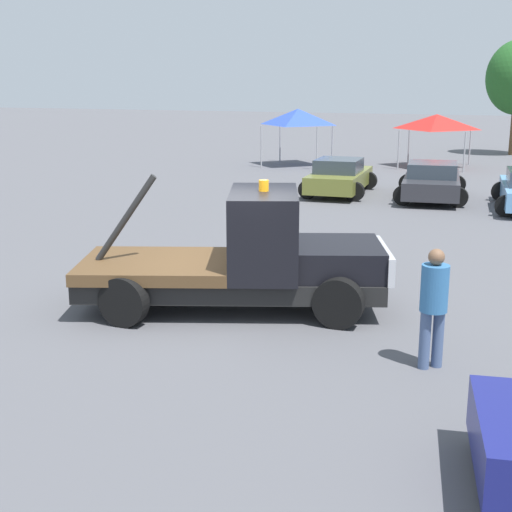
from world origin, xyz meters
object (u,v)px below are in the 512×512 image
at_px(person_near_truck, 434,300).
at_px(parked_car_olive, 339,177).
at_px(canopy_tent_blue, 298,117).
at_px(traffic_cone, 256,253).
at_px(parked_car_charcoal, 432,181).
at_px(tow_truck, 249,260).
at_px(canopy_tent_red, 437,122).

xyz_separation_m(person_near_truck, parked_car_olive, (-5.40, 15.65, -0.40)).
height_order(person_near_truck, canopy_tent_blue, canopy_tent_blue).
bearing_deg(traffic_cone, person_near_truck, -46.16).
bearing_deg(traffic_cone, parked_car_olive, 94.22).
distance_m(parked_car_charcoal, traffic_cone, 11.19).
bearing_deg(person_near_truck, traffic_cone, -175.08).
distance_m(tow_truck, parked_car_charcoal, 14.08).
height_order(parked_car_olive, parked_car_charcoal, same).
bearing_deg(canopy_tent_blue, tow_truck, -74.61).
relative_size(parked_car_olive, parked_car_charcoal, 0.93).
xyz_separation_m(parked_car_charcoal, canopy_tent_red, (-1.13, 9.95, 1.54)).
bearing_deg(parked_car_olive, person_near_truck, -163.93).
xyz_separation_m(person_near_truck, canopy_tent_blue, (-9.66, 23.95, 1.34)).
bearing_deg(canopy_tent_blue, canopy_tent_red, 14.42).
distance_m(parked_car_olive, canopy_tent_blue, 9.49).
distance_m(canopy_tent_red, traffic_cone, 20.97).
relative_size(tow_truck, parked_car_charcoal, 1.25).
xyz_separation_m(person_near_truck, traffic_cone, (-4.60, 4.79, -0.79)).
height_order(person_near_truck, traffic_cone, person_near_truck).
xyz_separation_m(tow_truck, canopy_tent_blue, (-6.13, 22.28, 1.44)).
height_order(tow_truck, parked_car_olive, tow_truck).
height_order(person_near_truck, parked_car_charcoal, person_near_truck).
bearing_deg(canopy_tent_red, tow_truck, -90.88).
relative_size(canopy_tent_blue, traffic_cone, 5.24).
bearing_deg(canopy_tent_blue, parked_car_olive, -62.80).
height_order(person_near_truck, canopy_tent_red, canopy_tent_red).
bearing_deg(traffic_cone, canopy_tent_blue, 104.80).
bearing_deg(tow_truck, parked_car_olive, 78.24).
bearing_deg(traffic_cone, parked_car_charcoal, 76.70).
relative_size(person_near_truck, parked_car_olive, 0.41).
relative_size(person_near_truck, canopy_tent_blue, 0.63).
bearing_deg(tow_truck, canopy_tent_red, 69.75).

